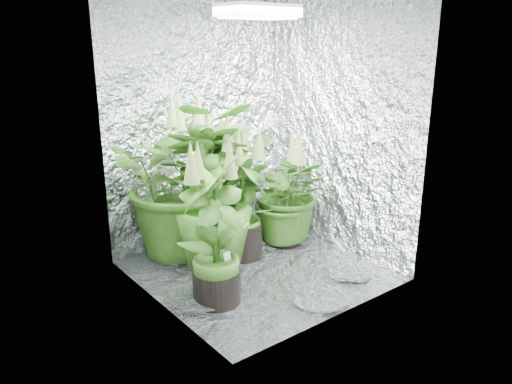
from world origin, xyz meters
The scene contains 11 objects.
ground centered at (0.00, 0.00, 0.00)m, with size 1.60×1.60×0.00m, color white.
walls centered at (0.00, 0.00, 1.00)m, with size 1.62×1.62×2.00m.
grow_lamp centered at (0.00, 0.00, 1.83)m, with size 0.50×0.30×0.22m.
plant_a centered at (-0.27, 0.61, 0.63)m, with size 1.33×1.33×1.32m.
plant_b centered at (0.06, 0.28, 0.47)m, with size 0.70×0.70×1.05m.
plant_c centered at (0.10, 0.56, 0.49)m, with size 0.56×0.56×1.08m.
plant_d centered at (-0.21, 0.29, 0.55)m, with size 0.84×0.84×1.18m.
plant_e centered at (0.51, 0.28, 0.45)m, with size 0.83×0.83×0.95m.
plant_f centered at (-0.49, -0.19, 0.49)m, with size 0.73×0.73×1.09m.
circulation_fan centered at (0.62, 0.61, 0.14)m, with size 0.17×0.26×0.32m.
plant_label centered at (-0.43, -0.23, 0.30)m, with size 0.05×0.01×0.09m, color white.
Camera 1 is at (-2.10, -2.66, 1.66)m, focal length 35.00 mm.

